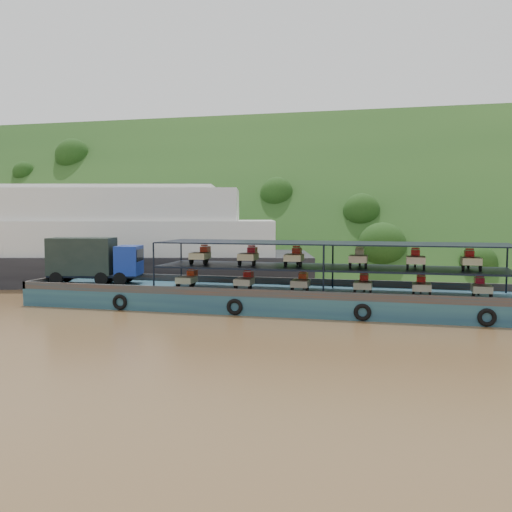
# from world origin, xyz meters

# --- Properties ---
(ground) EXTENTS (160.00, 160.00, 0.00)m
(ground) POSITION_xyz_m (0.00, 0.00, 0.00)
(ground) COLOR brown
(ground) RESTS_ON ground
(hillside) EXTENTS (140.00, 39.60, 39.60)m
(hillside) POSITION_xyz_m (0.00, 36.00, 0.00)
(hillside) COLOR #173A15
(hillside) RESTS_ON ground
(cargo_barge) EXTENTS (35.07, 7.18, 4.65)m
(cargo_barge) POSITION_xyz_m (-0.67, -1.41, 1.16)
(cargo_barge) COLOR #16324D
(cargo_barge) RESTS_ON ground
(passenger_ferry) EXTENTS (46.01, 22.03, 9.04)m
(passenger_ferry) POSITION_xyz_m (-21.24, 8.40, 3.92)
(passenger_ferry) COLOR black
(passenger_ferry) RESTS_ON ground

